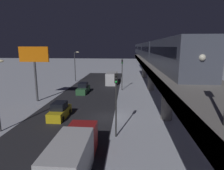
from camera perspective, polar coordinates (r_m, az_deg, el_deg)
ground_plane at (r=24.72m, az=-1.54°, el=-9.64°), size 240.00×240.00×0.00m
avenue_asphalt at (r=25.60m, az=-12.03°, el=-9.13°), size 11.00×81.74×0.01m
elevated_railway at (r=23.69m, az=16.47°, el=2.72°), size 5.00×81.74×6.32m
subway_train at (r=50.38m, az=10.43°, el=10.39°), size 2.94×74.07×3.40m
sedan_yellow at (r=25.37m, az=-15.45°, el=-7.62°), size 1.91×4.44×1.97m
sedan_green at (r=37.62m, az=-8.62°, el=-1.10°), size 1.80×4.79×1.97m
box_truck at (r=46.42m, az=-0.08°, el=2.11°), size 2.40×7.40×2.80m
delivery_van at (r=14.67m, az=-11.49°, el=-19.80°), size 2.40×7.40×2.80m
traffic_light_near at (r=18.32m, az=1.24°, el=-3.42°), size 0.32×0.44×6.40m
traffic_light_mid at (r=38.92m, az=3.05°, el=4.52°), size 0.32×0.44×6.40m
commercial_billboard at (r=32.91m, az=-22.32°, el=7.01°), size 4.80×0.36×8.90m
street_lamp_far at (r=49.87m, az=-10.85°, el=6.58°), size 1.35×0.44×7.65m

